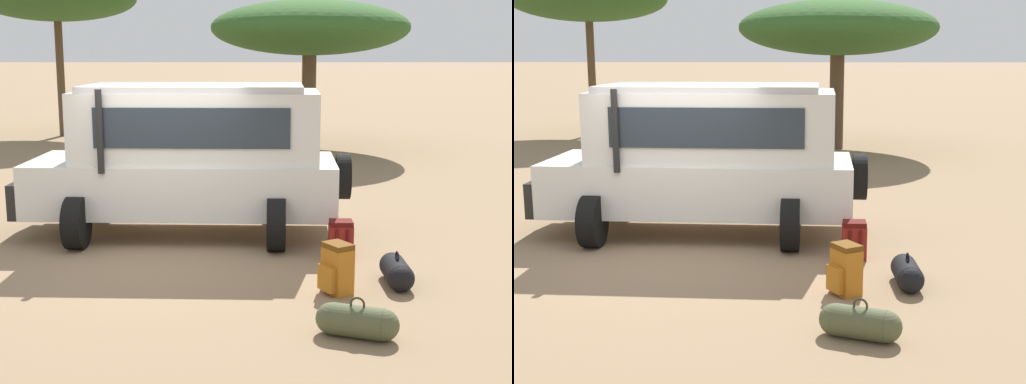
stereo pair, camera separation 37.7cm
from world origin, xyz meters
TOP-DOWN VIEW (x-y plane):
  - ground_plane at (0.00, 0.00)m, footprint 320.00×320.00m
  - safari_vehicle at (0.36, 1.25)m, footprint 5.39×2.85m
  - backpack_beside_front_wheel at (2.66, -0.15)m, footprint 0.35×0.40m
  - backpack_cluster_center at (2.43, -1.70)m, footprint 0.45×0.45m
  - duffel_bag_low_black_case at (2.49, -3.09)m, footprint 0.86×0.53m
  - duffel_bag_soft_canvas at (3.25, -1.35)m, footprint 0.35×0.93m
  - acacia_tree_right_mid at (3.03, 11.57)m, footprint 5.91×6.33m

SIDE VIEW (x-z plane):
  - ground_plane at x=0.00m, z-range 0.00..0.00m
  - duffel_bag_soft_canvas at x=3.25m, z-range -0.05..0.39m
  - duffel_bag_low_black_case at x=2.49m, z-range -0.05..0.40m
  - backpack_beside_front_wheel at x=2.66m, z-range -0.01..0.55m
  - backpack_cluster_center at x=2.43m, z-range -0.01..0.63m
  - safari_vehicle at x=0.36m, z-range 0.07..2.51m
  - acacia_tree_right_mid at x=3.03m, z-range 1.38..5.81m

